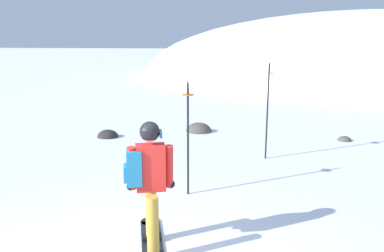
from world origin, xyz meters
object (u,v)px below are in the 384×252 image
at_px(rock_mid, 199,132).
at_px(rock_small, 344,141).
at_px(piste_marker_near, 268,105).
at_px(rock_dark, 108,137).
at_px(snowboarder_main, 149,184).
at_px(piste_marker_far, 188,131).

xyz_separation_m(rock_mid, rock_small, (4.12, -0.31, 0.00)).
bearing_deg(piste_marker_near, rock_mid, 130.20).
distance_m(rock_dark, rock_small, 6.60).
relative_size(snowboarder_main, piste_marker_far, 0.86).
bearing_deg(piste_marker_near, snowboarder_main, -108.59).
xyz_separation_m(rock_dark, rock_small, (6.54, 0.84, 0.00)).
height_order(rock_dark, rock_mid, rock_mid).
distance_m(piste_marker_near, piste_marker_far, 2.76).
distance_m(snowboarder_main, piste_marker_far, 1.95).
bearing_deg(rock_mid, piste_marker_far, -82.33).
bearing_deg(rock_small, rock_dark, -172.69).
xyz_separation_m(snowboarder_main, rock_small, (3.58, 6.38, -0.92)).
relative_size(snowboarder_main, rock_small, 4.68).
bearing_deg(rock_small, piste_marker_near, -136.11).
relative_size(piste_marker_far, rock_dark, 3.35).
relative_size(piste_marker_far, rock_small, 5.46).
bearing_deg(piste_marker_far, rock_mid, 97.67).
height_order(piste_marker_near, piste_marker_far, piste_marker_near).
bearing_deg(rock_mid, rock_small, -4.28).
bearing_deg(piste_marker_far, rock_dark, 130.36).
bearing_deg(rock_small, piste_marker_far, -127.99).
xyz_separation_m(piste_marker_far, rock_dark, (-3.07, 3.61, -1.16)).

